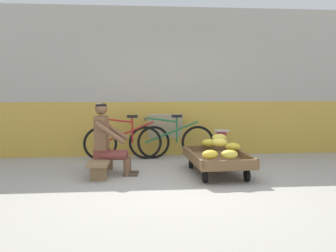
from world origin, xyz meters
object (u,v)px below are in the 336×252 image
Objects in this scene: banana_cart at (217,159)px; bicycle_far_left at (171,141)px; low_bench at (102,162)px; weighing_scale at (222,138)px; plastic_crate at (221,154)px; bicycle_near_left at (127,141)px; vendor_seated at (107,139)px; shopping_bag at (238,160)px; sign_board at (165,134)px.

bicycle_far_left reaches higher than banana_cart.
low_bench is (-1.81, 0.14, -0.04)m from banana_cart.
weighing_scale is at bearing -24.32° from bicycle_far_left.
plastic_crate is 0.22× the size of bicycle_near_left.
low_bench is at bearing -158.06° from plastic_crate.
vendor_seated reaches higher than weighing_scale.
banana_cart is 1.07m from weighing_scale.
weighing_scale is at bearing 110.35° from shopping_bag.
banana_cart is 6.17× the size of shopping_bag.
plastic_crate is 1.28m from sign_board.
plastic_crate is at bearing -24.26° from bicycle_far_left.
banana_cart is at bearing -133.25° from shopping_bag.
bicycle_far_left is at bearing 155.74° from plastic_crate.
plastic_crate is at bearing 110.31° from shopping_bag.
banana_cart is 1.32× the size of low_bench.
banana_cart is 4.11× the size of plastic_crate.
bicycle_far_left is at bearing 140.48° from shopping_bag.
plastic_crate is 1.80m from bicycle_near_left.
vendor_seated is 1.32× the size of sign_board.
bicycle_near_left is (0.29, 1.26, -0.21)m from vendor_seated.
banana_cart is at bearing -4.52° from low_bench.
shopping_bag is at bearing 46.75° from banana_cart.
low_bench is at bearing -170.76° from shopping_bag.
low_bench is at bearing -106.68° from bicycle_near_left.
shopping_bag is at bearing -47.43° from sign_board.
sign_board is (-0.67, 1.78, 0.19)m from banana_cart.
weighing_scale is 0.18× the size of bicycle_near_left.
bicycle_near_left is 2.13m from shopping_bag.
shopping_bag is at bearing -39.52° from bicycle_far_left.
low_bench is at bearing -124.90° from sign_board.
vendor_seated reaches higher than shopping_bag.
shopping_bag is at bearing 9.24° from low_bench.
banana_cart is 0.89× the size of bicycle_near_left.
bicycle_far_left is (-0.58, 1.40, 0.11)m from banana_cart.
low_bench is 0.38m from vendor_seated.
bicycle_far_left is 1.93× the size of sign_board.
bicycle_near_left reaches higher than shopping_bag.
bicycle_near_left is (-1.44, 1.39, 0.11)m from banana_cart.
shopping_bag is (1.07, -0.88, -0.23)m from bicycle_far_left.
bicycle_far_left is at bearing 155.68° from weighing_scale.
low_bench is 2.33m from shopping_bag.
weighing_scale is (0.31, 1.00, 0.21)m from banana_cart.
shopping_bag is (2.30, 0.37, -0.08)m from low_bench.
vendor_seated is at bearing -122.64° from sign_board.
banana_cart is 1.30× the size of vendor_seated.
plastic_crate is (2.12, 0.86, -0.05)m from low_bench.
vendor_seated is 1.72m from bicycle_far_left.
vendor_seated reaches higher than bicycle_far_left.
bicycle_far_left is (1.14, 1.27, -0.21)m from vendor_seated.
weighing_scale is (0.00, -0.00, 0.30)m from plastic_crate.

